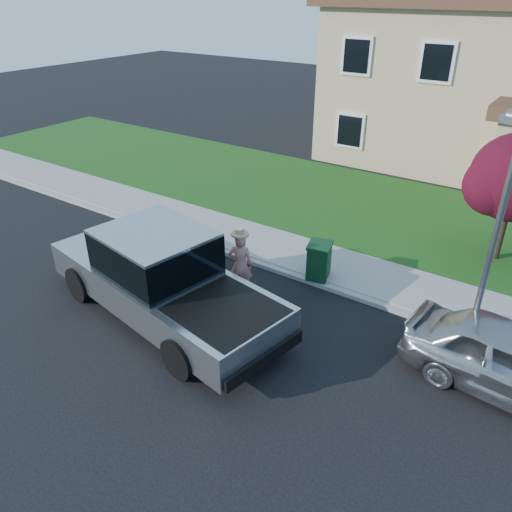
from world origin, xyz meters
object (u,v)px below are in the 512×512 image
Objects in this scene: pickup_truck at (162,279)px; street_lamp at (495,233)px; woman at (241,264)px; trash_bin at (319,260)px.

pickup_truck is 7.18m from street_lamp.
trash_bin is at bearing -153.21° from woman.
street_lamp is (4.13, -1.16, 2.42)m from trash_bin.
woman is at bearing -156.57° from street_lamp.
pickup_truck is at bearing 37.74° from woman.
trash_bin is 0.18× the size of street_lamp.
woman is 5.93m from street_lamp.
street_lamp is at bearing -31.43° from trash_bin.
pickup_truck is 2.06m from woman.
pickup_truck is 3.70× the size of woman.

